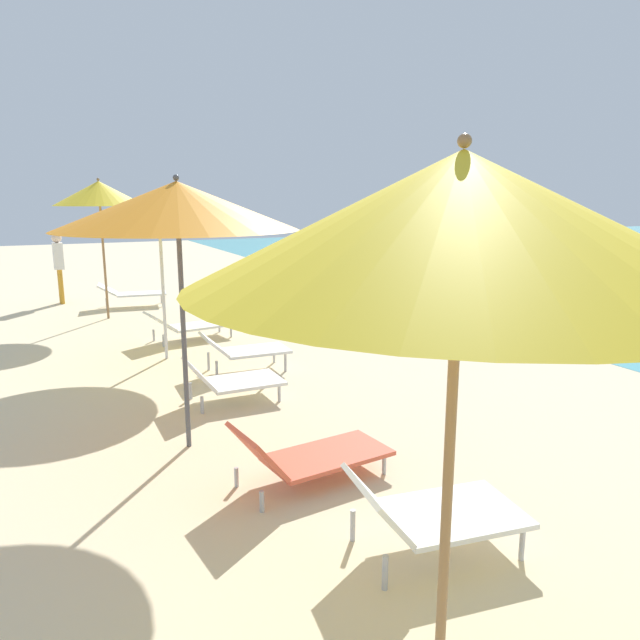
{
  "coord_description": "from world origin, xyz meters",
  "views": [
    {
      "loc": [
        -1.56,
        5.13,
        2.54
      ],
      "look_at": [
        1.4,
        11.42,
        1.07
      ],
      "focal_mm": 32.96,
      "sensor_mm": 36.0,
      "label": 1
    }
  ],
  "objects_px": {
    "umbrella_fourth": "(177,206)",
    "lounger_third_shoreside": "(431,511)",
    "umbrella_third": "(461,220)",
    "umbrella_fifth": "(159,217)",
    "lounger_fourth_inland": "(308,455)",
    "umbrella_farthest": "(99,194)",
    "person_walking_near": "(59,261)",
    "lounger_fourth_shoreside": "(231,380)",
    "lounger_fifth_inland": "(244,349)",
    "lounger_fifth_shoreside": "(190,324)",
    "lounger_farthest_shoreside": "(132,293)"
  },
  "relations": [
    {
      "from": "umbrella_fourth",
      "to": "lounger_third_shoreside",
      "type": "bearing_deg",
      "value": -65.59
    },
    {
      "from": "umbrella_third",
      "to": "umbrella_fifth",
      "type": "relative_size",
      "value": 1.11
    },
    {
      "from": "lounger_fourth_inland",
      "to": "umbrella_farthest",
      "type": "distance_m",
      "value": 8.82
    },
    {
      "from": "umbrella_fifth",
      "to": "umbrella_farthest",
      "type": "relative_size",
      "value": 0.86
    },
    {
      "from": "umbrella_third",
      "to": "person_walking_near",
      "type": "distance_m",
      "value": 13.47
    },
    {
      "from": "lounger_fourth_shoreside",
      "to": "umbrella_fifth",
      "type": "bearing_deg",
      "value": 98.44
    },
    {
      "from": "umbrella_fourth",
      "to": "lounger_fifth_inland",
      "type": "distance_m",
      "value": 3.42
    },
    {
      "from": "lounger_fourth_shoreside",
      "to": "lounger_fifth_shoreside",
      "type": "relative_size",
      "value": 0.73
    },
    {
      "from": "lounger_farthest_shoreside",
      "to": "lounger_fourth_inland",
      "type": "bearing_deg",
      "value": -81.35
    },
    {
      "from": "umbrella_farthest",
      "to": "person_walking_near",
      "type": "relative_size",
      "value": 1.72
    },
    {
      "from": "umbrella_fourth",
      "to": "lounger_fifth_inland",
      "type": "bearing_deg",
      "value": 59.76
    },
    {
      "from": "umbrella_fourth",
      "to": "umbrella_fifth",
      "type": "bearing_deg",
      "value": 82.73
    },
    {
      "from": "lounger_fifth_inland",
      "to": "umbrella_farthest",
      "type": "relative_size",
      "value": 0.44
    },
    {
      "from": "umbrella_third",
      "to": "umbrella_fourth",
      "type": "relative_size",
      "value": 1.02
    },
    {
      "from": "lounger_fifth_shoreside",
      "to": "lounger_farthest_shoreside",
      "type": "bearing_deg",
      "value": 88.02
    },
    {
      "from": "lounger_third_shoreside",
      "to": "umbrella_fifth",
      "type": "relative_size",
      "value": 0.53
    },
    {
      "from": "person_walking_near",
      "to": "lounger_fourth_inland",
      "type": "bearing_deg",
      "value": -82.85
    },
    {
      "from": "umbrella_fourth",
      "to": "lounger_fourth_inland",
      "type": "bearing_deg",
      "value": -56.92
    },
    {
      "from": "umbrella_fifth",
      "to": "person_walking_near",
      "type": "relative_size",
      "value": 1.48
    },
    {
      "from": "lounger_fourth_inland",
      "to": "person_walking_near",
      "type": "height_order",
      "value": "person_walking_near"
    },
    {
      "from": "umbrella_fourth",
      "to": "lounger_farthest_shoreside",
      "type": "distance_m",
      "value": 8.74
    },
    {
      "from": "lounger_fourth_shoreside",
      "to": "lounger_farthest_shoreside",
      "type": "xyz_separation_m",
      "value": [
        -0.21,
        7.31,
        0.05
      ]
    },
    {
      "from": "umbrella_fourth",
      "to": "person_walking_near",
      "type": "relative_size",
      "value": 1.62
    },
    {
      "from": "lounger_fourth_inland",
      "to": "lounger_farthest_shoreside",
      "type": "xyz_separation_m",
      "value": [
        -0.2,
        9.69,
        0.06
      ]
    },
    {
      "from": "lounger_fourth_shoreside",
      "to": "lounger_farthest_shoreside",
      "type": "relative_size",
      "value": 0.75
    },
    {
      "from": "lounger_farthest_shoreside",
      "to": "lounger_third_shoreside",
      "type": "bearing_deg",
      "value": -79.57
    },
    {
      "from": "lounger_fifth_inland",
      "to": "lounger_farthest_shoreside",
      "type": "relative_size",
      "value": 0.81
    },
    {
      "from": "lounger_fourth_shoreside",
      "to": "person_walking_near",
      "type": "xyz_separation_m",
      "value": [
        -1.69,
        8.45,
        0.75
      ]
    },
    {
      "from": "umbrella_third",
      "to": "person_walking_near",
      "type": "xyz_separation_m",
      "value": [
        -1.27,
        13.33,
        -1.41
      ]
    },
    {
      "from": "umbrella_fifth",
      "to": "lounger_fifth_shoreside",
      "type": "height_order",
      "value": "umbrella_fifth"
    },
    {
      "from": "lounger_third_shoreside",
      "to": "umbrella_farthest",
      "type": "xyz_separation_m",
      "value": [
        -1.23,
        9.81,
        2.28
      ]
    },
    {
      "from": "umbrella_fourth",
      "to": "lounger_fourth_inland",
      "type": "distance_m",
      "value": 2.63
    },
    {
      "from": "lounger_fifth_inland",
      "to": "umbrella_third",
      "type": "bearing_deg",
      "value": -97.23
    },
    {
      "from": "lounger_fifth_shoreside",
      "to": "umbrella_fifth",
      "type": "bearing_deg",
      "value": -128.56
    },
    {
      "from": "lounger_farthest_shoreside",
      "to": "person_walking_near",
      "type": "bearing_deg",
      "value": 150.02
    },
    {
      "from": "lounger_fifth_inland",
      "to": "lounger_fourth_shoreside",
      "type": "bearing_deg",
      "value": -113.02
    },
    {
      "from": "lounger_fourth_shoreside",
      "to": "lounger_fourth_inland",
      "type": "bearing_deg",
      "value": -90.55
    },
    {
      "from": "lounger_fourth_shoreside",
      "to": "umbrella_third",
      "type": "bearing_deg",
      "value": -95.27
    },
    {
      "from": "lounger_farthest_shoreside",
      "to": "person_walking_near",
      "type": "xyz_separation_m",
      "value": [
        -1.48,
        1.13,
        0.7
      ]
    },
    {
      "from": "umbrella_third",
      "to": "lounger_fifth_inland",
      "type": "relative_size",
      "value": 2.18
    },
    {
      "from": "umbrella_fourth",
      "to": "umbrella_farthest",
      "type": "bearing_deg",
      "value": 90.48
    },
    {
      "from": "person_walking_near",
      "to": "umbrella_fifth",
      "type": "bearing_deg",
      "value": -79.39
    },
    {
      "from": "umbrella_farthest",
      "to": "lounger_farthest_shoreside",
      "type": "distance_m",
      "value": 2.67
    },
    {
      "from": "lounger_fifth_inland",
      "to": "person_walking_near",
      "type": "bearing_deg",
      "value": 108.86
    },
    {
      "from": "umbrella_third",
      "to": "lounger_fifth_shoreside",
      "type": "height_order",
      "value": "umbrella_third"
    },
    {
      "from": "umbrella_fourth",
      "to": "umbrella_fifth",
      "type": "height_order",
      "value": "umbrella_fourth"
    },
    {
      "from": "lounger_third_shoreside",
      "to": "lounger_farthest_shoreside",
      "type": "xyz_separation_m",
      "value": [
        -0.57,
        11.05,
        0.01
      ]
    },
    {
      "from": "lounger_farthest_shoreside",
      "to": "lounger_fifth_shoreside",
      "type": "bearing_deg",
      "value": -75.47
    },
    {
      "from": "lounger_third_shoreside",
      "to": "umbrella_fourth",
      "type": "height_order",
      "value": "umbrella_fourth"
    },
    {
      "from": "lounger_third_shoreside",
      "to": "person_walking_near",
      "type": "distance_m",
      "value": 12.37
    }
  ]
}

